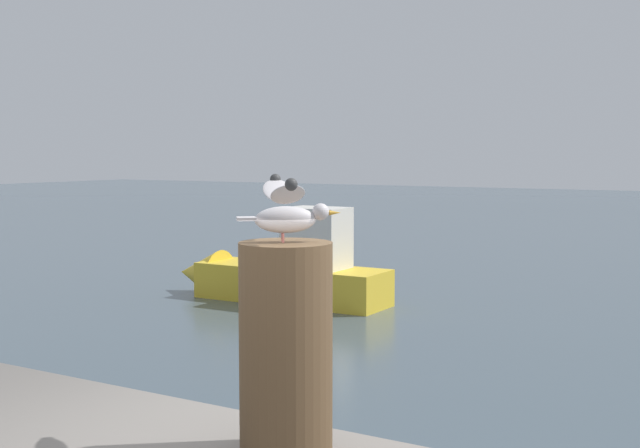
% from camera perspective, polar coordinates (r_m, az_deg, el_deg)
% --- Properties ---
extents(mooring_post, '(0.35, 0.35, 0.81)m').
position_cam_1_polar(mooring_post, '(3.16, -2.36, -8.58)').
color(mooring_post, '#4C3823').
rests_on(mooring_post, harbor_quay).
extents(seagull, '(0.46, 0.52, 0.25)m').
position_cam_1_polar(seagull, '(3.08, -2.33, 1.05)').
color(seagull, '#C66960').
rests_on(seagull, mooring_post).
extents(boat_yellow, '(4.46, 1.14, 1.89)m').
position_cam_1_polar(boat_yellow, '(15.48, -3.03, -3.33)').
color(boat_yellow, yellow).
rests_on(boat_yellow, ground_plane).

